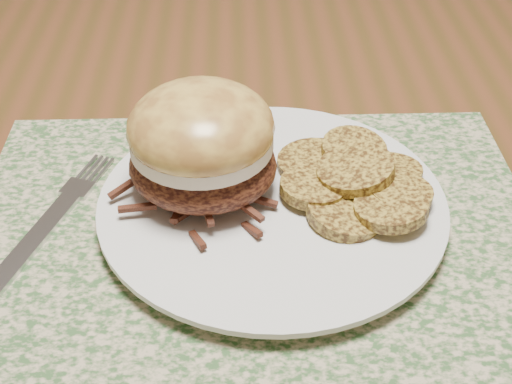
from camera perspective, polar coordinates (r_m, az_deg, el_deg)
The scene contains 6 objects.
dining_table at distance 0.81m, azimuth 19.02°, elevation 1.97°, with size 1.50×0.90×0.75m.
placemat at distance 0.56m, azimuth -0.11°, elevation -3.15°, with size 0.45×0.33×0.00m, color #365A2E.
dinner_plate at distance 0.57m, azimuth 1.30°, elevation -1.18°, with size 0.26×0.26×0.02m, color silver.
pork_sandwich at distance 0.55m, azimuth -4.36°, elevation 3.88°, with size 0.15×0.14×0.09m.
roasted_potatoes at distance 0.57m, azimuth 7.94°, elevation 0.90°, with size 0.14×0.15×0.03m.
fork at distance 0.58m, azimuth -16.46°, elevation -2.67°, with size 0.08×0.19×0.00m.
Camera 1 is at (-0.28, -0.61, 1.13)m, focal length 50.00 mm.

